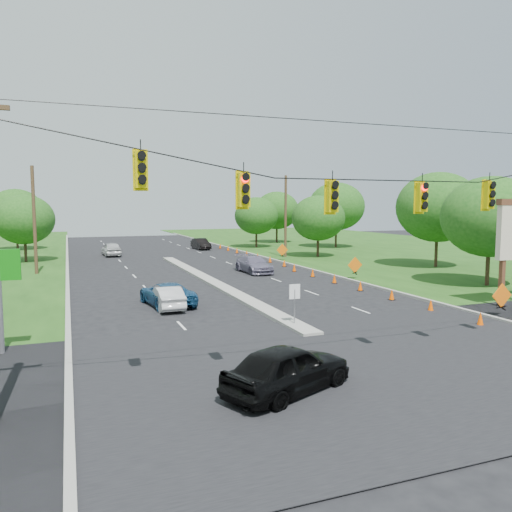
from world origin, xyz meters
name	(u,v)px	position (x,y,z in m)	size (l,w,h in m)	color
ground	(364,364)	(0.00, 0.00, 0.00)	(160.00, 160.00, 0.00)	black
cross_street	(364,364)	(0.00, 0.00, 0.00)	(160.00, 14.00, 0.02)	black
curb_left	(67,273)	(-10.10, 30.00, 0.00)	(0.25, 110.00, 0.16)	gray
curb_right	(284,263)	(10.10, 30.00, 0.00)	(0.25, 110.00, 0.16)	gray
median	(210,282)	(0.00, 21.00, 0.00)	(1.00, 34.00, 0.18)	gray
median_sign	(295,297)	(0.00, 6.00, 1.46)	(0.55, 0.06, 2.05)	gray
signal_span	(383,229)	(-0.05, -1.00, 4.97)	(25.60, 0.32, 9.00)	#422D1C
utility_pole_far_left	(34,221)	(-12.50, 30.00, 4.50)	(0.28, 0.28, 9.00)	#422D1C
utility_pole_far_right	(286,217)	(12.50, 35.00, 4.50)	(0.28, 0.28, 9.00)	#422D1C
cone_0	(480,319)	(8.43, 3.00, 0.35)	(0.32, 0.32, 0.70)	#FD5200
cone_1	(431,305)	(8.43, 6.50, 0.35)	(0.32, 0.32, 0.70)	#FD5200
cone_2	(392,294)	(8.43, 10.00, 0.35)	(0.32, 0.32, 0.70)	#FD5200
cone_3	(360,286)	(8.43, 13.50, 0.35)	(0.32, 0.32, 0.70)	#FD5200
cone_4	(334,279)	(8.43, 17.00, 0.35)	(0.32, 0.32, 0.70)	#FD5200
cone_5	(313,273)	(8.43, 20.50, 0.35)	(0.32, 0.32, 0.70)	#FD5200
cone_6	(294,268)	(8.43, 24.00, 0.35)	(0.32, 0.32, 0.70)	#FD5200
cone_7	(284,263)	(9.03, 27.50, 0.35)	(0.32, 0.32, 0.70)	#FD5200
cone_8	(270,259)	(9.03, 31.00, 0.35)	(0.32, 0.32, 0.70)	#FD5200
cone_9	(258,256)	(9.03, 34.50, 0.35)	(0.32, 0.32, 0.70)	#FD5200
cone_10	(247,253)	(9.03, 38.00, 0.35)	(0.32, 0.32, 0.70)	#FD5200
cone_11	(237,250)	(9.03, 41.50, 0.35)	(0.32, 0.32, 0.70)	#FD5200
cone_12	(228,248)	(9.03, 45.00, 0.35)	(0.32, 0.32, 0.70)	#FD5200
cone_13	(220,246)	(9.03, 48.50, 0.35)	(0.32, 0.32, 0.70)	#FD5200
work_sign_0	(502,297)	(10.80, 4.00, 1.09)	(1.27, 0.58, 1.37)	black
work_sign_1	(355,266)	(10.80, 18.00, 1.09)	(1.27, 0.58, 1.37)	black
work_sign_2	(282,250)	(10.80, 32.00, 1.09)	(1.27, 0.58, 1.37)	black
tree_5	(24,219)	(-14.00, 40.00, 4.34)	(5.88, 5.88, 6.86)	black
tree_6	(16,212)	(-16.00, 55.00, 4.96)	(6.72, 6.72, 7.84)	black
tree_7	(490,217)	(18.00, 12.00, 4.96)	(6.72, 6.72, 7.84)	black
tree_8	(438,207)	(22.00, 22.00, 5.58)	(7.56, 7.56, 8.82)	black
tree_9	(318,218)	(16.00, 34.00, 4.34)	(5.88, 5.88, 6.86)	black
tree_10	(336,207)	(24.00, 44.00, 5.58)	(7.56, 7.56, 8.82)	black
tree_11	(277,210)	(20.00, 55.00, 4.96)	(6.72, 6.72, 7.84)	black
tree_12	(256,216)	(14.00, 48.00, 4.34)	(5.88, 5.88, 6.86)	black
black_sedan	(288,369)	(-3.78, -1.56, 0.78)	(1.83, 4.56, 1.55)	black
white_sedan	(167,297)	(-4.89, 12.33, 0.64)	(1.35, 3.86, 1.27)	silver
blue_pickup	(167,294)	(-4.70, 13.29, 0.67)	(2.21, 4.80, 1.33)	navy
silver_car_far	(254,264)	(4.89, 24.60, 0.72)	(2.02, 4.97, 1.44)	slate
silver_car_oncoming	(111,249)	(-5.36, 43.56, 0.78)	(1.85, 4.61, 1.57)	silver
dark_car_receding	(201,244)	(6.29, 48.20, 0.72)	(1.52, 4.37, 1.44)	black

